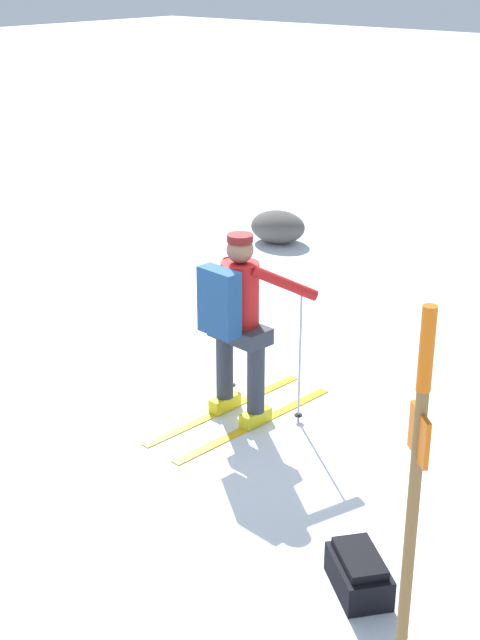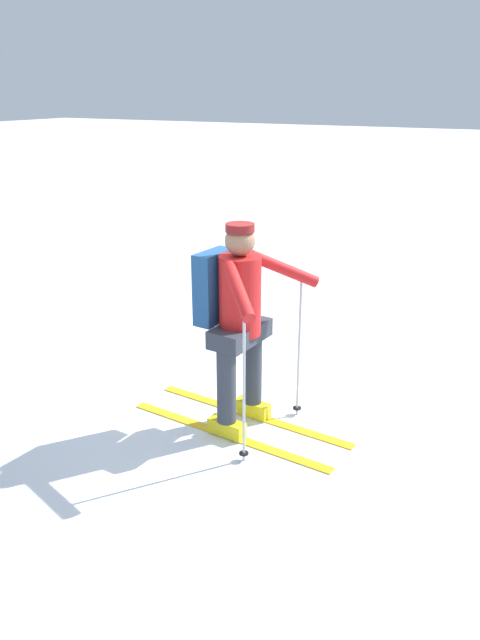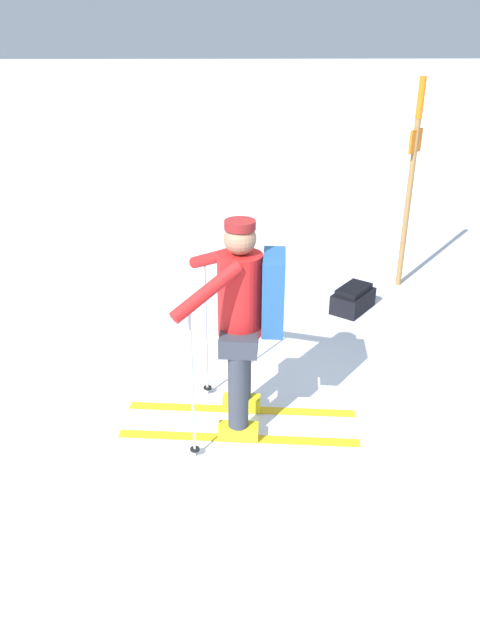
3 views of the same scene
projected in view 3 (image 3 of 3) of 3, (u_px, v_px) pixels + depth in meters
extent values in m
plane|color=white|center=(223.00, 460.00, 4.48)|extent=(80.00, 80.00, 0.00)
cube|color=gold|center=(238.00, 438.00, 4.70)|extent=(0.24, 1.82, 0.01)
cube|color=yellow|center=(238.00, 431.00, 4.67)|extent=(0.13, 0.31, 0.12)
cylinder|color=#2D333D|center=(238.00, 387.00, 4.50)|extent=(0.15, 0.15, 0.67)
cube|color=gold|center=(242.00, 410.00, 5.04)|extent=(0.24, 1.82, 0.01)
cube|color=yellow|center=(242.00, 403.00, 5.01)|extent=(0.13, 0.31, 0.12)
cylinder|color=#2D333D|center=(242.00, 360.00, 4.83)|extent=(0.15, 0.15, 0.67)
cube|color=#2D333D|center=(240.00, 333.00, 4.51)|extent=(0.55, 0.31, 0.14)
cylinder|color=red|center=(240.00, 295.00, 4.38)|extent=(0.32, 0.32, 0.61)
sphere|color=#8C664C|center=(240.00, 239.00, 4.19)|extent=(0.22, 0.22, 0.22)
cylinder|color=maroon|center=(240.00, 225.00, 4.15)|extent=(0.21, 0.21, 0.06)
cube|color=navy|center=(274.00, 292.00, 4.35)|extent=(0.38, 0.18, 0.55)
cylinder|color=#B2B7BC|center=(192.00, 386.00, 4.26)|extent=(0.02, 0.02, 1.20)
cylinder|color=black|center=(195.00, 449.00, 4.50)|extent=(0.07, 0.07, 0.01)
cylinder|color=red|center=(207.00, 292.00, 4.03)|extent=(0.40, 0.50, 0.31)
cylinder|color=#B2B7BC|center=(206.00, 331.00, 4.99)|extent=(0.02, 0.02, 1.20)
cylinder|color=black|center=(208.00, 388.00, 5.23)|extent=(0.07, 0.07, 0.01)
cylinder|color=red|center=(217.00, 257.00, 4.60)|extent=(0.46, 0.45, 0.31)
cube|color=black|center=(353.00, 301.00, 6.68)|extent=(0.58, 0.54, 0.21)
cube|color=black|center=(354.00, 289.00, 6.62)|extent=(0.48, 0.44, 0.06)
cylinder|color=olive|center=(410.00, 188.00, 6.83)|extent=(0.06, 0.06, 2.29)
cylinder|color=orange|center=(421.00, 98.00, 6.41)|extent=(0.07, 0.07, 0.41)
cube|color=orange|center=(416.00, 141.00, 6.60)|extent=(0.20, 0.18, 0.24)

